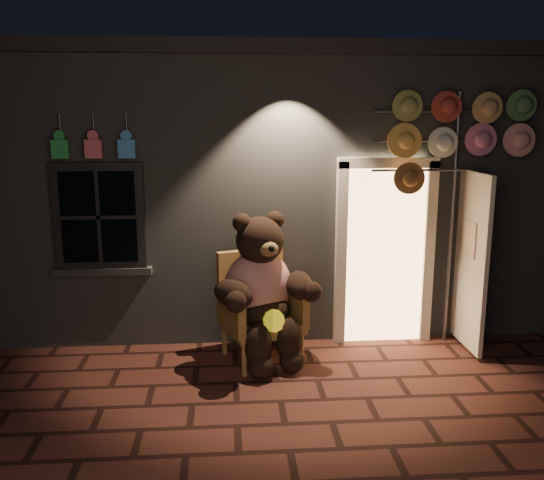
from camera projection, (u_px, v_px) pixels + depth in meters
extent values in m
plane|color=#4F271E|center=(281.00, 401.00, 5.45)|extent=(60.00, 60.00, 0.00)
cube|color=slate|center=(258.00, 181.00, 9.00)|extent=(7.00, 5.00, 3.30)
cube|color=black|center=(257.00, 66.00, 8.64)|extent=(7.30, 5.30, 0.16)
cube|color=black|center=(100.00, 217.00, 6.40)|extent=(1.00, 0.10, 1.20)
cube|color=black|center=(99.00, 217.00, 6.38)|extent=(0.82, 0.06, 1.02)
cube|color=slate|center=(103.00, 271.00, 6.54)|extent=(1.10, 0.14, 0.08)
cube|color=#FFBC72|center=(384.00, 255.00, 6.77)|extent=(0.92, 0.10, 2.10)
cube|color=beige|center=(341.00, 256.00, 6.69)|extent=(0.12, 0.12, 2.20)
cube|color=beige|center=(428.00, 255.00, 6.77)|extent=(0.12, 0.12, 2.20)
cube|color=beige|center=(389.00, 163.00, 6.50)|extent=(1.16, 0.12, 0.12)
cube|color=beige|center=(471.00, 261.00, 6.47)|extent=(0.05, 0.80, 2.00)
cube|color=green|center=(60.00, 149.00, 6.14)|extent=(0.18, 0.07, 0.20)
cylinder|color=#59595E|center=(60.00, 125.00, 6.15)|extent=(0.02, 0.02, 0.25)
cube|color=#CE545E|center=(94.00, 149.00, 6.17)|extent=(0.18, 0.07, 0.20)
cylinder|color=#59595E|center=(93.00, 125.00, 6.18)|extent=(0.02, 0.02, 0.25)
cube|color=#3982C7|center=(127.00, 149.00, 6.20)|extent=(0.18, 0.07, 0.20)
cylinder|color=#59595E|center=(126.00, 125.00, 6.20)|extent=(0.02, 0.02, 0.25)
cube|color=olive|center=(262.00, 324.00, 6.31)|extent=(0.97, 0.94, 0.11)
cube|color=olive|center=(250.00, 283.00, 6.52)|extent=(0.76, 0.34, 0.77)
cube|color=olive|center=(231.00, 310.00, 6.10)|extent=(0.31, 0.65, 0.44)
cube|color=olive|center=(293.00, 301.00, 6.39)|extent=(0.31, 0.65, 0.44)
cylinder|color=olive|center=(244.00, 360.00, 5.95)|extent=(0.06, 0.06, 0.35)
cylinder|color=olive|center=(301.00, 349.00, 6.21)|extent=(0.06, 0.06, 0.35)
cylinder|color=olive|center=(224.00, 339.00, 6.50)|extent=(0.06, 0.06, 0.35)
cylinder|color=olive|center=(278.00, 330.00, 6.76)|extent=(0.06, 0.06, 0.35)
ellipsoid|color=red|center=(258.00, 286.00, 6.26)|extent=(0.92, 0.82, 0.79)
ellipsoid|color=black|center=(261.00, 309.00, 6.23)|extent=(0.76, 0.71, 0.37)
sphere|color=black|center=(260.00, 240.00, 6.10)|extent=(0.65, 0.65, 0.51)
sphere|color=black|center=(242.00, 223.00, 6.02)|extent=(0.20, 0.20, 0.20)
sphere|color=black|center=(275.00, 220.00, 6.17)|extent=(0.20, 0.20, 0.20)
ellipsoid|color=brown|center=(269.00, 249.00, 5.91)|extent=(0.24, 0.20, 0.16)
ellipsoid|color=black|center=(233.00, 294.00, 5.89)|extent=(0.55, 0.58, 0.29)
ellipsoid|color=black|center=(299.00, 285.00, 6.19)|extent=(0.29, 0.52, 0.29)
ellipsoid|color=black|center=(258.00, 346.00, 5.92)|extent=(0.29, 0.29, 0.49)
ellipsoid|color=black|center=(289.00, 340.00, 6.06)|extent=(0.29, 0.29, 0.49)
sphere|color=black|center=(261.00, 366.00, 5.90)|extent=(0.27, 0.27, 0.27)
sphere|color=black|center=(292.00, 360.00, 6.04)|extent=(0.27, 0.27, 0.27)
cylinder|color=yellow|center=(274.00, 321.00, 5.94)|extent=(0.26, 0.17, 0.23)
cylinder|color=#59595E|center=(452.00, 221.00, 6.64)|extent=(0.04, 0.04, 2.91)
cylinder|color=#59595E|center=(431.00, 111.00, 6.34)|extent=(1.29, 0.03, 0.03)
cylinder|color=#59595E|center=(430.00, 141.00, 6.41)|extent=(1.29, 0.03, 0.03)
cylinder|color=#59595E|center=(428.00, 170.00, 6.48)|extent=(1.29, 0.03, 0.03)
cylinder|color=#989949|center=(408.00, 106.00, 6.25)|extent=(0.37, 0.11, 0.37)
cylinder|color=#C1402F|center=(448.00, 106.00, 6.25)|extent=(0.37, 0.11, 0.37)
cylinder|color=tan|center=(487.00, 106.00, 6.25)|extent=(0.37, 0.11, 0.37)
cylinder|color=#4D8349|center=(523.00, 106.00, 6.34)|extent=(0.37, 0.11, 0.37)
cylinder|color=#F7BC50|center=(407.00, 141.00, 6.30)|extent=(0.37, 0.11, 0.37)
cylinder|color=white|center=(446.00, 141.00, 6.30)|extent=(0.37, 0.11, 0.37)
cylinder|color=pink|center=(482.00, 141.00, 6.39)|extent=(0.37, 0.11, 0.37)
cylinder|color=pink|center=(521.00, 141.00, 6.39)|extent=(0.37, 0.11, 0.37)
cylinder|color=brown|center=(406.00, 176.00, 6.35)|extent=(0.37, 0.11, 0.37)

